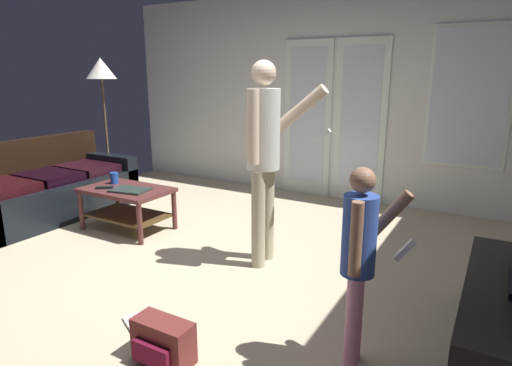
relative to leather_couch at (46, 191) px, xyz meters
name	(u,v)px	position (x,y,z in m)	size (l,w,h in m)	color
ground_plane	(176,269)	(2.17, -0.35, -0.30)	(5.58, 5.54, 0.02)	#B8A98A
wall_back_with_doors	(317,98)	(2.27, 2.38, 0.98)	(5.58, 0.09, 2.61)	silver
leather_couch	(46,191)	(0.00, 0.00, 0.00)	(0.90, 1.88, 0.85)	black
coffee_table	(127,200)	(1.14, 0.13, 0.03)	(0.89, 0.56, 0.44)	#502726
tv_stand	(510,326)	(4.55, -0.38, -0.06)	(0.49, 1.44, 0.47)	black
person_adult	(265,146)	(2.75, 0.12, 0.71)	(0.62, 0.48, 1.67)	#AFA689
person_child	(360,252)	(3.82, -0.81, 0.38)	(0.35, 0.34, 1.12)	pink
floor_lamp	(101,74)	(-0.31, 1.18, 1.27)	(0.39, 0.39, 1.78)	#352C1F
backpack	(163,342)	(2.89, -1.31, -0.17)	(0.35, 0.20, 0.25)	maroon
loose_keyboard	(143,331)	(2.60, -1.17, -0.28)	(0.45, 0.32, 0.02)	white
laptop_closed	(130,190)	(1.26, 0.07, 0.16)	(0.36, 0.25, 0.02)	#293530
cup_near_edge	(114,178)	(0.89, 0.20, 0.21)	(0.08, 0.08, 0.12)	#1F47A2
tv_remote_black	(104,188)	(0.96, 0.00, 0.16)	(0.17, 0.05, 0.02)	black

